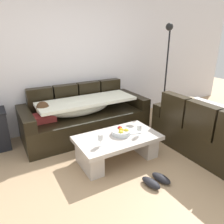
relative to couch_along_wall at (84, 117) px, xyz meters
name	(u,v)px	position (x,y,z in m)	size (l,w,h in m)	color
ground_plane	(124,188)	(-0.18, -1.62, -0.33)	(14.00, 14.00, 0.00)	tan
back_wall	(61,58)	(-0.18, 0.53, 1.02)	(9.00, 0.10, 2.70)	silver
couch_along_wall	(84,117)	(0.00, 0.00, 0.00)	(2.23, 0.92, 0.88)	black
couch_near_window	(214,134)	(1.45, -1.63, 0.00)	(0.92, 1.88, 0.88)	black
coffee_table	(117,145)	(0.08, -1.04, -0.09)	(1.20, 0.68, 0.38)	beige
fruit_bowl	(121,132)	(0.16, -1.02, 0.09)	(0.28, 0.28, 0.10)	silver
wine_glass_near_left	(100,138)	(-0.25, -1.15, 0.16)	(0.07, 0.07, 0.17)	silver
wine_glass_near_right	(139,128)	(0.37, -1.17, 0.16)	(0.07, 0.07, 0.17)	silver
open_magazine	(131,131)	(0.34, -1.00, 0.05)	(0.28, 0.21, 0.01)	white
floor_lamp	(166,67)	(1.79, -0.14, 0.78)	(0.33, 0.31, 1.95)	black
pair_of_shoes	(156,180)	(0.22, -1.76, -0.29)	(0.34, 0.29, 0.09)	black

